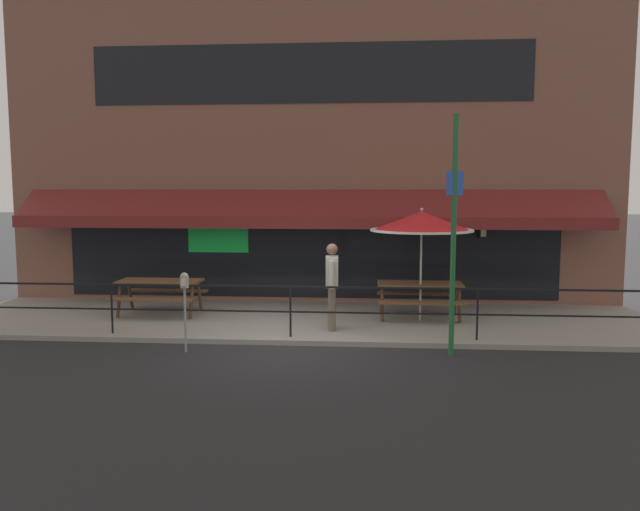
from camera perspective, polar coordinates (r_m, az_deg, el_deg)
ground_plane at (r=11.57m, az=-2.89°, el=-8.24°), size 120.00×120.00×0.00m
patio_deck at (r=13.50m, az=-1.81°, el=-5.93°), size 15.00×4.00×0.10m
restaurant_building at (r=15.45m, az=-0.94°, el=10.18°), size 15.00×1.60×7.98m
patio_railing at (r=11.69m, az=-2.73°, el=-4.08°), size 13.84×0.04×0.97m
picnic_table_left at (r=14.17m, az=-14.44°, el=-2.84°), size 1.80×1.42×0.76m
picnic_table_centre at (r=13.52m, az=9.10°, el=-3.16°), size 1.80×1.42×0.76m
patio_umbrella_centre at (r=13.16m, az=9.28°, el=3.05°), size 2.14×2.14×2.38m
pedestrian_walking at (r=12.18m, az=1.10°, el=-2.43°), size 0.26×0.62×1.71m
parking_meter_near at (r=11.14m, az=-12.29°, el=-2.92°), size 0.15×0.16×1.42m
street_sign_pole at (r=10.79m, az=12.11°, el=1.96°), size 0.28×0.09×4.11m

